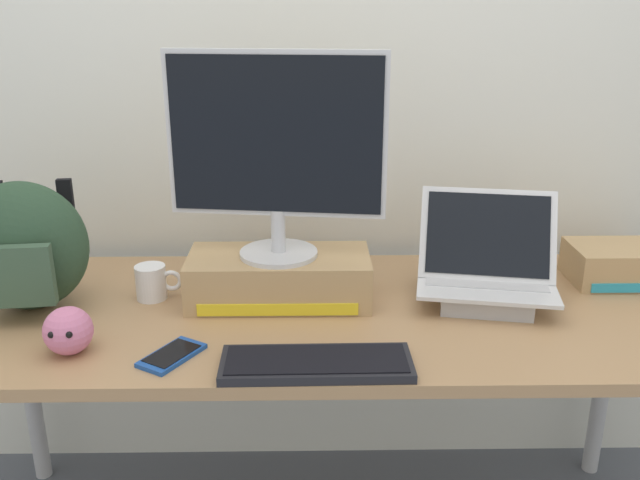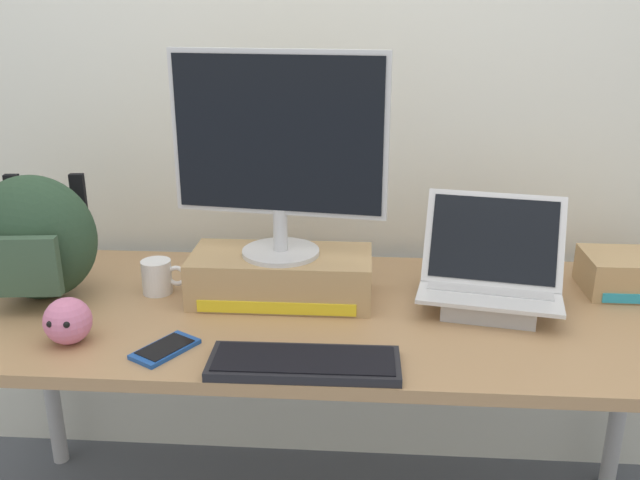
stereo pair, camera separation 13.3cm
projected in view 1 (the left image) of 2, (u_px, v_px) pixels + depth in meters
name	position (u px, v px, depth m)	size (l,w,h in m)	color
back_wall	(317.00, 62.00, 1.95)	(7.00, 0.10, 2.60)	silver
desk	(320.00, 332.00, 1.72)	(1.92, 0.74, 0.74)	#A87F56
toner_box_yellow	(279.00, 278.00, 1.72)	(0.46, 0.22, 0.12)	tan
desktop_monitor	(276.00, 149.00, 1.61)	(0.53, 0.20, 0.50)	silver
open_laptop	(486.00, 281.00, 1.71)	(0.38, 0.30, 0.27)	#ADADB2
external_keyboard	(316.00, 363.00, 1.41)	(0.40, 0.15, 0.02)	black
messenger_backpack	(24.00, 247.00, 1.64)	(0.32, 0.27, 0.32)	#28422D
coffee_mug	(152.00, 282.00, 1.73)	(0.12, 0.08, 0.09)	silver
cell_phone	(172.00, 355.00, 1.45)	(0.14, 0.16, 0.01)	#19479E
plush_toy	(68.00, 331.00, 1.46)	(0.11, 0.11, 0.11)	#CC7099
toner_box_cyan	(629.00, 264.00, 1.84)	(0.32, 0.18, 0.10)	tan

